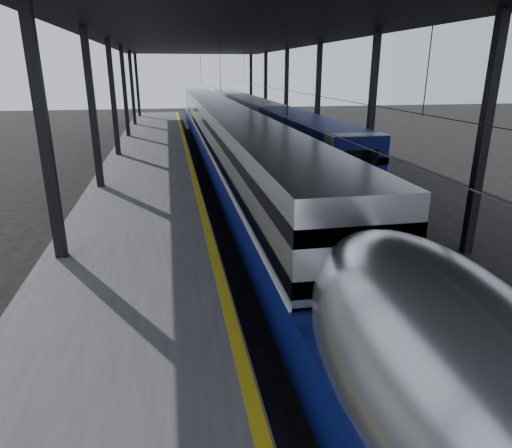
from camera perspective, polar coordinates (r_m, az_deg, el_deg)
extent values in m
plane|color=black|center=(12.64, 0.06, -15.02)|extent=(160.00, 160.00, 0.00)
cube|color=#4C4C4F|center=(31.05, -13.33, 6.14)|extent=(6.00, 80.00, 1.00)
cube|color=gold|center=(30.94, -8.18, 7.36)|extent=(0.30, 80.00, 0.01)
cube|color=slate|center=(31.27, -4.46, 5.88)|extent=(0.08, 80.00, 0.16)
cube|color=slate|center=(31.45, -1.84, 6.01)|extent=(0.08, 80.00, 0.16)
cube|color=slate|center=(32.17, 4.47, 6.25)|extent=(0.08, 80.00, 0.16)
cube|color=slate|center=(32.57, 6.93, 6.32)|extent=(0.08, 80.00, 0.16)
cube|color=black|center=(16.00, -24.67, 7.99)|extent=(0.35, 0.35, 9.00)
cube|color=black|center=(19.35, 26.52, 9.33)|extent=(0.35, 0.35, 9.00)
cube|color=black|center=(25.73, -19.64, 12.08)|extent=(0.35, 0.35, 9.00)
cube|color=black|center=(27.94, 14.20, 13.04)|extent=(0.35, 0.35, 9.00)
cube|color=black|center=(35.62, -17.34, 13.89)|extent=(0.35, 0.35, 9.00)
cube|color=black|center=(37.24, 7.71, 14.73)|extent=(0.35, 0.35, 9.00)
cube|color=black|center=(45.55, -16.02, 14.90)|extent=(0.35, 0.35, 9.00)
cube|color=black|center=(46.84, 3.80, 15.65)|extent=(0.35, 0.35, 9.00)
cube|color=black|center=(55.51, -15.17, 15.55)|extent=(0.35, 0.35, 9.00)
cube|color=black|center=(56.57, 1.20, 16.21)|extent=(0.35, 0.35, 9.00)
cube|color=black|center=(65.48, -14.57, 16.00)|extent=(0.35, 0.35, 9.00)
cube|color=black|center=(66.38, -0.63, 16.60)|extent=(0.35, 0.35, 9.00)
cube|color=black|center=(30.64, -3.68, 22.90)|extent=(18.00, 75.00, 0.45)
cylinder|color=slate|center=(30.61, -3.34, 15.89)|extent=(0.03, 74.00, 0.03)
cylinder|color=slate|center=(31.65, 6.04, 15.91)|extent=(0.03, 74.00, 0.03)
cube|color=#AFB2B7|center=(37.64, -4.63, 11.68)|extent=(3.05, 57.00, 4.20)
cube|color=navy|center=(36.36, -4.31, 9.35)|extent=(3.13, 62.00, 1.63)
cube|color=silver|center=(37.71, -4.61, 10.97)|extent=(3.15, 57.00, 0.11)
cube|color=black|center=(37.52, -4.68, 13.51)|extent=(3.09, 57.00, 0.44)
cube|color=black|center=(37.64, -4.63, 11.68)|extent=(3.09, 57.00, 0.44)
ellipsoid|color=#AFB2B7|center=(8.39, 20.77, -17.31)|extent=(3.05, 8.40, 4.20)
ellipsoid|color=navy|center=(9.13, 19.83, -23.49)|extent=(3.13, 8.40, 1.79)
cube|color=black|center=(28.75, -2.44, 5.02)|extent=(2.31, 2.60, 0.40)
cube|color=navy|center=(31.14, 6.30, 9.49)|extent=(2.88, 18.00, 3.91)
cube|color=gray|center=(23.37, 12.22, 6.08)|extent=(2.94, 1.20, 3.97)
cube|color=black|center=(22.64, 12.97, 7.89)|extent=(1.75, 0.06, 0.88)
cube|color=#AD1F0D|center=(22.92, 12.72, 4.61)|extent=(1.24, 0.06, 0.57)
cube|color=gray|center=(49.48, -0.16, 13.02)|extent=(2.88, 18.00, 3.91)
cube|color=gray|center=(68.19, -3.17, 14.58)|extent=(2.88, 18.00, 3.91)
cube|color=black|center=(25.98, 9.93, 3.21)|extent=(2.27, 2.40, 0.36)
cube|color=black|center=(46.79, 0.52, 10.36)|extent=(2.27, 2.40, 0.36)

